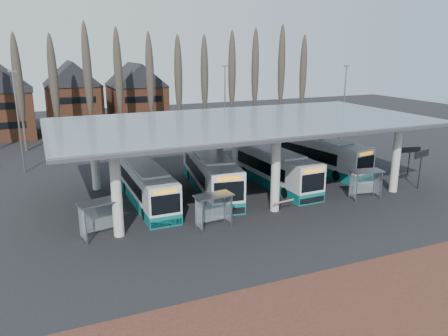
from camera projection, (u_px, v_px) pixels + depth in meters
name	position (u px, v px, depth m)	size (l,w,h in m)	color
ground	(291.00, 222.00, 31.86)	(140.00, 140.00, 0.00)	black
brick_strip	(423.00, 308.00, 21.23)	(70.00, 10.00, 0.03)	brown
station_canopy	(244.00, 127.00, 37.44)	(32.00, 16.00, 6.34)	silver
poplar_row	(164.00, 75.00, 58.75)	(45.10, 1.10, 14.50)	#473D33
townhouse_row	(38.00, 93.00, 63.22)	(36.80, 10.30, 12.25)	brown
lamp_post_a	(18.00, 121.00, 43.04)	(0.80, 0.16, 10.17)	slate
lamp_post_b	(225.00, 104.00, 55.76)	(0.80, 0.16, 10.17)	slate
lamp_post_c	(344.00, 104.00, 55.80)	(0.80, 0.16, 10.17)	slate
bus_0	(146.00, 185.00, 35.45)	(2.45, 11.28, 3.13)	silver
bus_1	(210.00, 173.00, 38.36)	(4.53, 12.74, 3.47)	silver
bus_2	(273.00, 168.00, 40.25)	(2.99, 11.99, 3.31)	silver
bus_3	(316.00, 154.00, 45.26)	(4.75, 12.66, 3.44)	silver
shelter_0	(99.00, 211.00, 28.80)	(3.00, 1.97, 2.56)	gray
shelter_1	(213.00, 203.00, 30.39)	(2.77, 1.58, 2.46)	gray
shelter_2	(365.00, 178.00, 36.36)	(2.84, 1.73, 2.47)	gray
info_sign_0	(421.00, 157.00, 38.58)	(2.30, 0.78, 3.51)	black
info_sign_1	(410.00, 152.00, 41.68)	(2.09, 0.56, 3.14)	black
barrier	(283.00, 202.00, 33.67)	(1.93, 0.65, 0.97)	black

